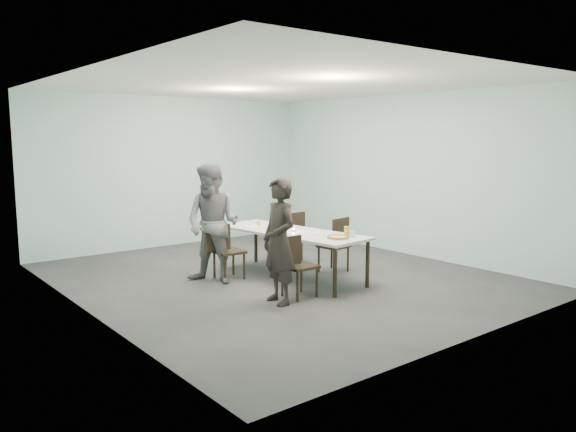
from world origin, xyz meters
TOP-DOWN VIEW (x-y plane):
  - ground at (0.00, 0.00)m, footprint 7.00×7.00m
  - room_shell at (0.00, 0.00)m, footprint 6.02×7.02m
  - table at (0.12, -0.14)m, footprint 1.20×2.69m
  - chair_near_left at (-0.54, -1.05)m, footprint 0.61×0.43m
  - chair_far_left at (-0.76, 0.41)m, footprint 0.62×0.45m
  - chair_near_right at (0.99, -0.26)m, footprint 0.64×0.48m
  - chair_far_right at (0.85, 0.75)m, footprint 0.63×0.45m
  - diner_near at (-0.86, -1.12)m, footprint 0.46×0.65m
  - diner_far at (-0.99, 0.35)m, footprint 1.03×1.10m
  - pizza at (0.21, -1.11)m, footprint 0.34×0.34m
  - side_plate at (0.23, -0.64)m, footprint 0.18×0.18m
  - beer_glass at (0.43, -1.07)m, footprint 0.08×0.08m
  - water_tumbler at (0.47, -1.15)m, footprint 0.08×0.08m
  - tealight at (0.10, -0.24)m, footprint 0.06×0.06m
  - amber_tumbler at (0.01, 0.57)m, footprint 0.07×0.07m
  - menu at (-0.08, 0.58)m, footprint 0.32×0.25m

SIDE VIEW (x-z plane):
  - ground at x=0.00m, z-range 0.00..0.00m
  - chair_near_left at x=-0.54m, z-range 0.07..0.94m
  - chair_far_left at x=-0.76m, z-range 0.07..0.94m
  - chair_near_right at x=0.99m, z-range 0.07..0.94m
  - chair_far_right at x=0.85m, z-range 0.07..0.94m
  - table at x=0.12m, z-range 0.32..1.07m
  - menu at x=-0.08m, z-range 0.75..0.76m
  - side_plate at x=0.23m, z-range 0.75..0.76m
  - pizza at x=0.21m, z-range 0.75..0.79m
  - tealight at x=0.10m, z-range 0.75..0.79m
  - amber_tumbler at x=0.01m, z-range 0.75..0.83m
  - water_tumbler at x=0.47m, z-range 0.75..0.84m
  - beer_glass at x=0.43m, z-range 0.75..0.90m
  - diner_near at x=-0.86m, z-range 0.00..1.68m
  - diner_far at x=-0.99m, z-range 0.00..1.81m
  - room_shell at x=0.00m, z-range 0.52..3.53m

